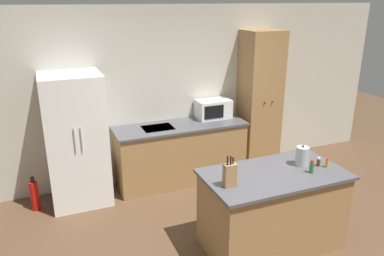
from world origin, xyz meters
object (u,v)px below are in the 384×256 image
(refrigerator, at_px, (76,140))
(knife_block, at_px, (230,175))
(spice_bottle_short_red, at_px, (327,163))
(spice_bottle_amber_oil, at_px, (312,167))
(spice_bottle_tall_dark, at_px, (319,162))
(kettle, at_px, (302,156))
(microwave, at_px, (213,109))
(fire_extinguisher, at_px, (35,195))
(pantry_cabinet, at_px, (259,101))

(refrigerator, relative_size, knife_block, 5.32)
(spice_bottle_short_red, xyz_separation_m, spice_bottle_amber_oil, (-0.25, -0.05, 0.02))
(spice_bottle_tall_dark, height_order, kettle, kettle)
(microwave, relative_size, fire_extinguisher, 1.09)
(knife_block, distance_m, fire_extinguisher, 2.79)
(pantry_cabinet, bearing_deg, spice_bottle_amber_oil, -107.16)
(microwave, distance_m, spice_bottle_tall_dark, 2.08)
(refrigerator, relative_size, kettle, 7.42)
(spice_bottle_short_red, xyz_separation_m, kettle, (-0.22, 0.15, 0.06))
(spice_bottle_short_red, bearing_deg, spice_bottle_tall_dark, 135.76)
(knife_block, xyz_separation_m, spice_bottle_tall_dark, (1.14, 0.05, -0.08))
(refrigerator, xyz_separation_m, kettle, (2.26, -1.79, 0.12))
(kettle, bearing_deg, spice_bottle_short_red, -34.26)
(refrigerator, bearing_deg, spice_bottle_amber_oil, -41.77)
(pantry_cabinet, distance_m, spice_bottle_short_red, 2.09)
(microwave, xyz_separation_m, spice_bottle_amber_oil, (0.14, -2.16, -0.08))
(pantry_cabinet, distance_m, knife_block, 2.59)
(spice_bottle_short_red, relative_size, fire_extinguisher, 0.21)
(microwave, bearing_deg, fire_extinguisher, -175.64)
(microwave, height_order, fire_extinguisher, microwave)
(spice_bottle_short_red, bearing_deg, fire_extinguisher, 148.26)
(fire_extinguisher, bearing_deg, pantry_cabinet, 2.26)
(spice_bottle_tall_dark, xyz_separation_m, spice_bottle_short_red, (0.06, -0.06, 0.00))
(refrigerator, height_order, fire_extinguisher, refrigerator)
(pantry_cabinet, relative_size, kettle, 9.26)
(fire_extinguisher, bearing_deg, kettle, -31.53)
(spice_bottle_amber_oil, bearing_deg, refrigerator, 138.23)
(spice_bottle_amber_oil, xyz_separation_m, kettle, (0.03, 0.20, 0.04))
(spice_bottle_tall_dark, bearing_deg, knife_block, -177.56)
(knife_block, bearing_deg, refrigerator, 123.43)
(spice_bottle_amber_oil, distance_m, fire_extinguisher, 3.53)
(refrigerator, height_order, microwave, refrigerator)
(pantry_cabinet, xyz_separation_m, spice_bottle_short_red, (-0.40, -2.05, -0.16))
(microwave, xyz_separation_m, kettle, (0.17, -1.96, -0.04))
(microwave, bearing_deg, spice_bottle_short_red, -79.48)
(kettle, bearing_deg, refrigerator, 141.56)
(refrigerator, xyz_separation_m, microwave, (2.09, 0.17, 0.16))
(spice_bottle_short_red, relative_size, spice_bottle_amber_oil, 0.71)
(microwave, distance_m, spice_bottle_amber_oil, 2.17)
(kettle, distance_m, fire_extinguisher, 3.45)
(knife_block, distance_m, spice_bottle_amber_oil, 0.96)
(microwave, relative_size, spice_bottle_short_red, 5.11)
(spice_bottle_tall_dark, bearing_deg, refrigerator, 142.10)
(pantry_cabinet, relative_size, microwave, 4.24)
(pantry_cabinet, distance_m, fire_extinguisher, 3.60)
(fire_extinguisher, bearing_deg, microwave, 4.36)
(spice_bottle_amber_oil, bearing_deg, fire_extinguisher, 145.38)
(refrigerator, bearing_deg, spice_bottle_tall_dark, -37.90)
(microwave, relative_size, knife_block, 1.57)
(microwave, bearing_deg, spice_bottle_tall_dark, -80.89)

